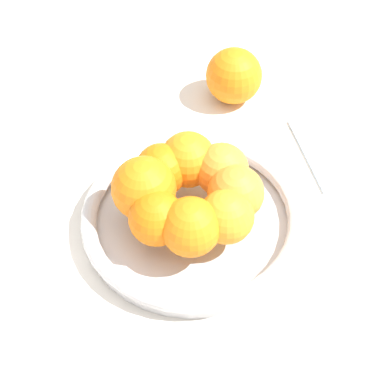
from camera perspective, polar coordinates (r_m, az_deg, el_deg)
name	(u,v)px	position (r m, az deg, el deg)	size (l,w,h in m)	color
ground_plane	(192,227)	(0.80, 0.00, -3.10)	(4.00, 4.00, 0.00)	silver
fruit_bowl	(192,219)	(0.79, 0.00, -2.38)	(0.27, 0.27, 0.03)	silver
orange_pile	(188,191)	(0.75, -0.36, 0.05)	(0.17, 0.18, 0.08)	orange
stray_orange	(234,76)	(0.95, 3.74, 10.27)	(0.08, 0.08, 0.08)	orange
napkin_folded	(353,146)	(0.92, 14.16, 3.96)	(0.14, 0.14, 0.01)	silver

